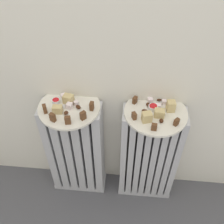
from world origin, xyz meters
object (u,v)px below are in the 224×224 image
at_px(plate_left, 69,107).
at_px(jam_bowl_left, 56,101).
at_px(jam_bowl_right, 153,107).
at_px(radiator_left, 76,151).
at_px(plate_right, 156,113).
at_px(radiator_right, 148,157).
at_px(fork, 60,109).

relative_size(plate_left, jam_bowl_left, 7.70).
height_order(jam_bowl_left, jam_bowl_right, same).
distance_m(radiator_left, plate_right, 0.53).
bearing_deg(jam_bowl_right, plate_left, -177.91).
xyz_separation_m(plate_left, jam_bowl_left, (-0.06, 0.01, 0.02)).
height_order(plate_left, jam_bowl_left, jam_bowl_left).
relative_size(plate_right, jam_bowl_right, 6.62).
bearing_deg(plate_left, jam_bowl_right, 2.09).
relative_size(radiator_left, radiator_right, 1.00).
height_order(radiator_right, jam_bowl_right, jam_bowl_right).
relative_size(plate_right, jam_bowl_left, 7.70).
bearing_deg(radiator_right, jam_bowl_left, 178.24).
bearing_deg(plate_left, radiator_left, -63.43).
relative_size(radiator_right, plate_right, 2.27).
xyz_separation_m(plate_left, plate_right, (0.40, 0.00, 0.00)).
distance_m(radiator_right, plate_left, 0.53).
bearing_deg(jam_bowl_right, jam_bowl_left, 179.98).
bearing_deg(jam_bowl_right, fork, -174.60).
bearing_deg(jam_bowl_left, plate_right, -1.76).
distance_m(radiator_left, fork, 0.35).
relative_size(radiator_left, jam_bowl_right, 15.00).
relative_size(plate_left, jam_bowl_right, 6.62).
bearing_deg(plate_right, radiator_left, -180.00).
bearing_deg(radiator_left, plate_left, 116.57).
height_order(radiator_left, radiator_right, same).
distance_m(radiator_left, jam_bowl_left, 0.37).
xyz_separation_m(plate_right, jam_bowl_left, (-0.47, 0.01, 0.02)).
bearing_deg(jam_bowl_left, radiator_right, -1.76).
bearing_deg(plate_left, fork, -143.41).
bearing_deg(radiator_right, jam_bowl_right, 133.91).
relative_size(radiator_right, fork, 7.98).
height_order(radiator_right, jam_bowl_left, jam_bowl_left).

